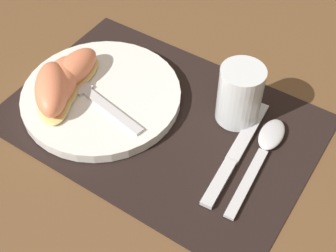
{
  "coord_description": "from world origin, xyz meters",
  "views": [
    {
      "loc": [
        0.26,
        -0.38,
        0.53
      ],
      "look_at": [
        0.03,
        -0.02,
        0.02
      ],
      "focal_mm": 50.0,
      "sensor_mm": 36.0,
      "label": 1
    }
  ],
  "objects_px": {
    "juice_glass": "(239,97)",
    "spoon": "(265,147)",
    "knife": "(235,153)",
    "citrus_wedge_2": "(62,82)",
    "citrus_wedge_3": "(52,90)",
    "plate": "(101,96)",
    "fork": "(90,94)",
    "citrus_wedge_1": "(60,78)",
    "citrus_wedge_0": "(74,70)"
  },
  "relations": [
    {
      "from": "juice_glass",
      "to": "spoon",
      "type": "xyz_separation_m",
      "value": [
        0.06,
        -0.03,
        -0.04
      ]
    },
    {
      "from": "spoon",
      "to": "knife",
      "type": "bearing_deg",
      "value": -132.55
    },
    {
      "from": "citrus_wedge_2",
      "to": "citrus_wedge_3",
      "type": "relative_size",
      "value": 1.0
    },
    {
      "from": "juice_glass",
      "to": "citrus_wedge_2",
      "type": "relative_size",
      "value": 0.78
    },
    {
      "from": "plate",
      "to": "fork",
      "type": "relative_size",
      "value": 1.29
    },
    {
      "from": "fork",
      "to": "citrus_wedge_2",
      "type": "bearing_deg",
      "value": -164.1
    },
    {
      "from": "spoon",
      "to": "citrus_wedge_1",
      "type": "height_order",
      "value": "citrus_wedge_1"
    },
    {
      "from": "citrus_wedge_3",
      "to": "spoon",
      "type": "bearing_deg",
      "value": 18.57
    },
    {
      "from": "citrus_wedge_1",
      "to": "citrus_wedge_0",
      "type": "bearing_deg",
      "value": 72.99
    },
    {
      "from": "knife",
      "to": "spoon",
      "type": "distance_m",
      "value": 0.04
    },
    {
      "from": "plate",
      "to": "citrus_wedge_1",
      "type": "height_order",
      "value": "citrus_wedge_1"
    },
    {
      "from": "citrus_wedge_2",
      "to": "plate",
      "type": "bearing_deg",
      "value": 26.38
    },
    {
      "from": "citrus_wedge_0",
      "to": "plate",
      "type": "bearing_deg",
      "value": -4.88
    },
    {
      "from": "citrus_wedge_0",
      "to": "fork",
      "type": "bearing_deg",
      "value": -22.06
    },
    {
      "from": "juice_glass",
      "to": "citrus_wedge_2",
      "type": "distance_m",
      "value": 0.27
    },
    {
      "from": "plate",
      "to": "citrus_wedge_1",
      "type": "xyz_separation_m",
      "value": [
        -0.06,
        -0.02,
        0.02
      ]
    },
    {
      "from": "citrus_wedge_0",
      "to": "citrus_wedge_1",
      "type": "bearing_deg",
      "value": -107.01
    },
    {
      "from": "juice_glass",
      "to": "citrus_wedge_1",
      "type": "xyz_separation_m",
      "value": [
        -0.25,
        -0.1,
        -0.01
      ]
    },
    {
      "from": "spoon",
      "to": "citrus_wedge_0",
      "type": "distance_m",
      "value": 0.31
    },
    {
      "from": "citrus_wedge_0",
      "to": "citrus_wedge_2",
      "type": "relative_size",
      "value": 0.87
    },
    {
      "from": "citrus_wedge_3",
      "to": "plate",
      "type": "bearing_deg",
      "value": 46.54
    },
    {
      "from": "citrus_wedge_0",
      "to": "citrus_wedge_3",
      "type": "distance_m",
      "value": 0.06
    },
    {
      "from": "spoon",
      "to": "citrus_wedge_3",
      "type": "relative_size",
      "value": 1.56
    },
    {
      "from": "fork",
      "to": "knife",
      "type": "bearing_deg",
      "value": 7.69
    },
    {
      "from": "knife",
      "to": "citrus_wedge_1",
      "type": "relative_size",
      "value": 1.93
    },
    {
      "from": "citrus_wedge_1",
      "to": "citrus_wedge_2",
      "type": "bearing_deg",
      "value": -32.31
    },
    {
      "from": "juice_glass",
      "to": "citrus_wedge_3",
      "type": "xyz_separation_m",
      "value": [
        -0.24,
        -0.14,
        -0.0
      ]
    },
    {
      "from": "plate",
      "to": "citrus_wedge_3",
      "type": "xyz_separation_m",
      "value": [
        -0.05,
        -0.05,
        0.03
      ]
    },
    {
      "from": "citrus_wedge_0",
      "to": "citrus_wedge_3",
      "type": "relative_size",
      "value": 0.86
    },
    {
      "from": "plate",
      "to": "knife",
      "type": "bearing_deg",
      "value": 4.56
    },
    {
      "from": "plate",
      "to": "citrus_wedge_3",
      "type": "relative_size",
      "value": 2.06
    },
    {
      "from": "juice_glass",
      "to": "citrus_wedge_0",
      "type": "distance_m",
      "value": 0.26
    },
    {
      "from": "knife",
      "to": "citrus_wedge_3",
      "type": "height_order",
      "value": "citrus_wedge_3"
    },
    {
      "from": "fork",
      "to": "citrus_wedge_2",
      "type": "relative_size",
      "value": 1.6
    },
    {
      "from": "citrus_wedge_1",
      "to": "fork",
      "type": "bearing_deg",
      "value": 6.77
    },
    {
      "from": "plate",
      "to": "citrus_wedge_2",
      "type": "xyz_separation_m",
      "value": [
        -0.05,
        -0.03,
        0.02
      ]
    },
    {
      "from": "citrus_wedge_2",
      "to": "citrus_wedge_1",
      "type": "bearing_deg",
      "value": 147.69
    },
    {
      "from": "plate",
      "to": "juice_glass",
      "type": "distance_m",
      "value": 0.21
    },
    {
      "from": "juice_glass",
      "to": "citrus_wedge_0",
      "type": "height_order",
      "value": "juice_glass"
    },
    {
      "from": "citrus_wedge_3",
      "to": "juice_glass",
      "type": "bearing_deg",
      "value": 29.42
    },
    {
      "from": "juice_glass",
      "to": "spoon",
      "type": "distance_m",
      "value": 0.08
    },
    {
      "from": "plate",
      "to": "citrus_wedge_0",
      "type": "relative_size",
      "value": 2.38
    },
    {
      "from": "citrus_wedge_0",
      "to": "citrus_wedge_3",
      "type": "xyz_separation_m",
      "value": [
        0.01,
        -0.06,
        0.0
      ]
    },
    {
      "from": "knife",
      "to": "citrus_wedge_3",
      "type": "xyz_separation_m",
      "value": [
        -0.27,
        -0.07,
        0.03
      ]
    },
    {
      "from": "spoon",
      "to": "fork",
      "type": "xyz_separation_m",
      "value": [
        -0.26,
        -0.06,
        0.01
      ]
    },
    {
      "from": "knife",
      "to": "spoon",
      "type": "xyz_separation_m",
      "value": [
        0.03,
        0.03,
        0.0
      ]
    },
    {
      "from": "juice_glass",
      "to": "fork",
      "type": "relative_size",
      "value": 0.48
    },
    {
      "from": "citrus_wedge_2",
      "to": "citrus_wedge_0",
      "type": "bearing_deg",
      "value": 93.8
    },
    {
      "from": "citrus_wedge_0",
      "to": "citrus_wedge_2",
      "type": "xyz_separation_m",
      "value": [
        0.0,
        -0.03,
        -0.0
      ]
    },
    {
      "from": "juice_glass",
      "to": "citrus_wedge_2",
      "type": "xyz_separation_m",
      "value": [
        -0.24,
        -0.11,
        -0.01
      ]
    }
  ]
}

